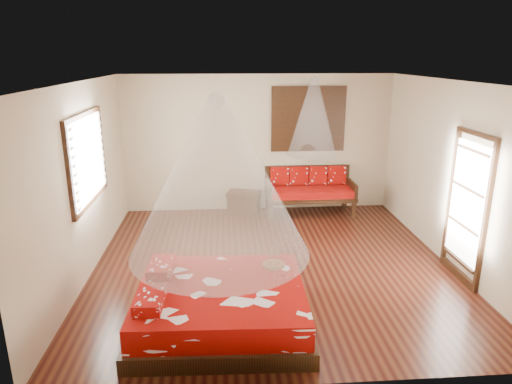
% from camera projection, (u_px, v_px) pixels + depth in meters
% --- Properties ---
extents(room, '(5.54, 5.54, 2.84)m').
position_uv_depth(room, '(273.00, 178.00, 6.77)').
color(room, black).
rests_on(room, ground).
extents(bed, '(2.14, 1.95, 0.64)m').
position_uv_depth(bed, '(220.00, 305.00, 5.52)').
color(bed, black).
rests_on(bed, floor).
extents(daybed, '(1.79, 0.79, 0.95)m').
position_uv_depth(daybed, '(309.00, 189.00, 9.37)').
color(daybed, black).
rests_on(daybed, floor).
extents(storage_chest, '(0.76, 0.63, 0.46)m').
position_uv_depth(storage_chest, '(244.00, 202.00, 9.42)').
color(storage_chest, black).
rests_on(storage_chest, floor).
extents(shutter_panel, '(1.52, 0.06, 1.32)m').
position_uv_depth(shutter_panel, '(308.00, 119.00, 9.29)').
color(shutter_panel, black).
rests_on(shutter_panel, wall_back).
extents(window_left, '(0.10, 1.74, 1.34)m').
position_uv_depth(window_left, '(88.00, 159.00, 6.68)').
color(window_left, black).
rests_on(window_left, wall_left).
extents(glazed_door, '(0.08, 1.02, 2.16)m').
position_uv_depth(glazed_door, '(467.00, 208.00, 6.49)').
color(glazed_door, black).
rests_on(glazed_door, floor).
extents(wine_tray, '(0.30, 0.30, 0.24)m').
position_uv_depth(wine_tray, '(274.00, 261.00, 5.97)').
color(wine_tray, brown).
rests_on(wine_tray, bed).
extents(mosquito_net_main, '(2.07, 2.07, 1.80)m').
position_uv_depth(mosquito_net_main, '(218.00, 178.00, 5.05)').
color(mosquito_net_main, white).
rests_on(mosquito_net_main, ceiling).
extents(mosquito_net_daybed, '(0.96, 0.96, 1.50)m').
position_uv_depth(mosquito_net_daybed, '(313.00, 117.00, 8.82)').
color(mosquito_net_daybed, white).
rests_on(mosquito_net_daybed, ceiling).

